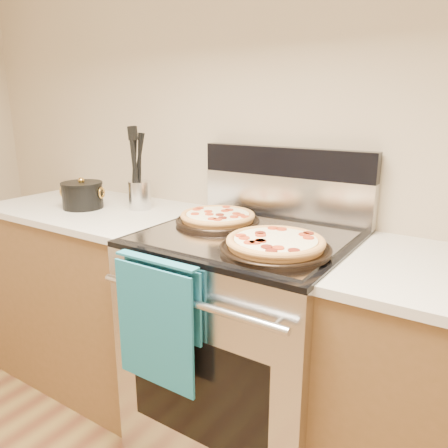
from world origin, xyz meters
The scene contains 15 objects.
wall_back centered at (0.00, 2.00, 1.35)m, with size 4.00×4.00×0.00m, color tan.
range_body centered at (0.00, 1.65, 0.45)m, with size 0.76×0.68×0.90m, color #B7B7BC.
oven_window centered at (0.00, 1.31, 0.45)m, with size 0.56×0.01×0.40m, color black.
cooktop centered at (0.00, 1.65, 0.91)m, with size 0.76×0.68×0.02m, color black.
backsplash_lower centered at (0.00, 1.96, 1.01)m, with size 0.76×0.06×0.18m, color silver.
backsplash_upper centered at (0.00, 1.96, 1.16)m, with size 0.76×0.06×0.12m, color black.
oven_handle centered at (0.00, 1.27, 0.80)m, with size 0.03×0.03×0.70m, color silver.
dish_towel centered at (-0.12, 1.27, 0.70)m, with size 0.32×0.05×0.42m, color #19717F, non-canonical shape.
foil_sheet centered at (0.00, 1.62, 0.92)m, with size 0.70×0.55×0.01m, color gray.
cabinet_left centered at (-0.88, 1.68, 0.44)m, with size 1.00×0.62×0.88m, color brown.
countertop_left centered at (-0.88, 1.68, 0.90)m, with size 1.02×0.64×0.03m, color beige.
pepperoni_pizza_back centered at (-0.17, 1.71, 0.95)m, with size 0.33×0.33×0.04m, color #B67537, non-canonical shape.
pepperoni_pizza_front centered at (0.18, 1.52, 0.95)m, with size 0.36×0.36×0.05m, color #B67537, non-canonical shape.
utensil_crock centered at (-0.66, 1.77, 0.98)m, with size 0.11×0.11×0.13m, color silver.
saucepan centered at (-0.90, 1.63, 0.97)m, with size 0.19×0.19×0.11m, color black.
Camera 1 is at (0.78, 0.30, 1.39)m, focal length 35.00 mm.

